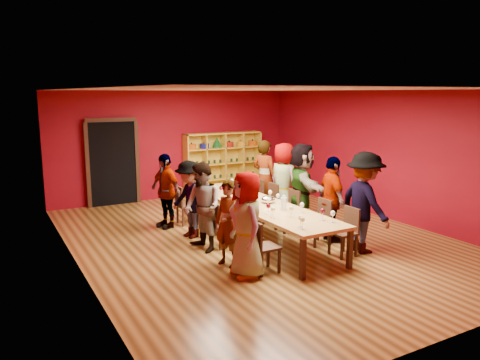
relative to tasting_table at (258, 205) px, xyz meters
name	(u,v)px	position (x,y,z in m)	size (l,w,h in m)	color
room_shell	(258,166)	(0.00, 0.00, 0.80)	(7.10, 9.10, 3.04)	brown
tasting_table	(258,205)	(0.00, 0.00, 0.00)	(1.10, 4.50, 0.75)	#B38B4A
doorway	(112,163)	(-1.80, 4.43, 0.42)	(1.40, 0.17, 2.30)	black
shelving_unit	(223,160)	(1.40, 4.32, 0.28)	(2.40, 0.40, 1.80)	gold
chair_person_left_0	(261,244)	(-0.91, -1.59, -0.20)	(0.42, 0.42, 0.89)	black
person_left_0	(247,225)	(-1.18, -1.59, 0.16)	(0.84, 0.46, 1.73)	#5C7DBE
chair_person_left_1	(244,235)	(-0.91, -1.02, -0.20)	(0.42, 0.42, 0.89)	black
person_left_1	(228,223)	(-1.22, -1.02, 0.05)	(0.54, 0.40, 1.49)	#BD7E8B
chair_person_left_2	(220,222)	(-0.91, -0.10, -0.20)	(0.42, 0.42, 0.89)	black
person_left_2	(202,207)	(-1.28, -0.10, 0.14)	(0.82, 0.45, 1.68)	pink
chair_person_left_3	(201,212)	(-0.91, 0.78, -0.20)	(0.42, 0.42, 0.89)	black
person_left_3	(190,199)	(-1.16, 0.78, 0.10)	(1.03, 0.43, 1.60)	silver
chair_person_left_4	(184,203)	(-0.91, 1.72, -0.20)	(0.42, 0.42, 0.89)	black
person_left_4	(166,191)	(-1.33, 1.72, 0.12)	(0.96, 0.44, 1.64)	#C2828B
chair_person_right_0	(347,229)	(0.91, -1.62, -0.20)	(0.42, 0.42, 0.89)	black
person_right_0	(365,203)	(1.32, -1.62, 0.24)	(1.22, 0.50, 1.88)	white
chair_person_right_1	(320,219)	(0.91, -0.85, -0.20)	(0.42, 0.42, 0.89)	black
person_right_1	(332,200)	(1.19, -0.85, 0.16)	(1.01, 0.46, 1.72)	#D18C8E
chair_person_right_2	(290,208)	(0.91, 0.18, -0.20)	(0.42, 0.42, 0.89)	black
person_right_2	(302,186)	(1.21, 0.18, 0.24)	(1.75, 0.50, 1.88)	#4F4F54
chair_person_right_3	(269,200)	(0.91, 1.00, -0.20)	(0.42, 0.42, 0.89)	black
person_right_3	(284,182)	(1.30, 1.00, 0.20)	(0.88, 0.48, 1.81)	#5786B4
chair_person_right_4	(255,195)	(0.91, 1.63, -0.20)	(0.42, 0.42, 0.89)	black
person_right_4	(264,177)	(1.17, 1.63, 0.21)	(0.67, 0.49, 1.82)	#587CB5
wine_glass_0	(270,193)	(0.37, 0.13, 0.20)	(0.08, 0.08, 0.21)	white
wine_glass_1	(302,220)	(-0.32, -1.91, 0.20)	(0.08, 0.08, 0.21)	white
wine_glass_2	(227,190)	(-0.29, 0.80, 0.19)	(0.08, 0.08, 0.19)	white
wine_glass_3	(231,180)	(0.33, 1.81, 0.19)	(0.08, 0.08, 0.19)	white
wine_glass_4	(291,209)	(-0.04, -1.20, 0.20)	(0.08, 0.08, 0.21)	white
wine_glass_5	(207,184)	(-0.36, 1.65, 0.19)	(0.08, 0.08, 0.19)	white
wine_glass_6	(278,196)	(0.36, -0.18, 0.19)	(0.08, 0.08, 0.19)	white
wine_glass_7	(302,205)	(0.31, -1.05, 0.19)	(0.08, 0.08, 0.20)	white
wine_glass_8	(268,206)	(-0.31, -0.87, 0.21)	(0.09, 0.09, 0.21)	white
wine_glass_9	(249,188)	(0.27, 0.82, 0.19)	(0.08, 0.08, 0.20)	white
wine_glass_10	(221,188)	(-0.34, 0.99, 0.21)	(0.09, 0.09, 0.21)	white
wine_glass_11	(202,182)	(-0.37, 1.89, 0.19)	(0.08, 0.08, 0.20)	white
wine_glass_12	(273,209)	(-0.35, -1.09, 0.20)	(0.08, 0.08, 0.21)	white
wine_glass_13	(221,187)	(-0.18, 1.27, 0.18)	(0.07, 0.07, 0.18)	white
wine_glass_14	(301,218)	(-0.27, -1.79, 0.20)	(0.08, 0.08, 0.20)	white
wine_glass_15	(252,192)	(0.07, 0.34, 0.21)	(0.09, 0.09, 0.21)	white
wine_glass_16	(232,181)	(0.33, 1.73, 0.19)	(0.08, 0.08, 0.19)	white
wine_glass_17	(333,214)	(0.37, -1.84, 0.20)	(0.08, 0.08, 0.21)	white
wine_glass_18	(322,212)	(0.30, -1.66, 0.21)	(0.09, 0.09, 0.22)	white
wine_glass_19	(268,200)	(0.01, -0.36, 0.18)	(0.07, 0.07, 0.18)	white
spittoon_bowl	(268,199)	(0.18, -0.08, 0.12)	(0.29, 0.29, 0.16)	silver
carafe_a	(237,193)	(-0.22, 0.49, 0.18)	(0.12, 0.12, 0.29)	white
carafe_b	(284,203)	(0.12, -0.72, 0.18)	(0.14, 0.14, 0.28)	white
wine_bottle	(230,185)	(0.12, 1.43, 0.15)	(0.07, 0.07, 0.27)	#123319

